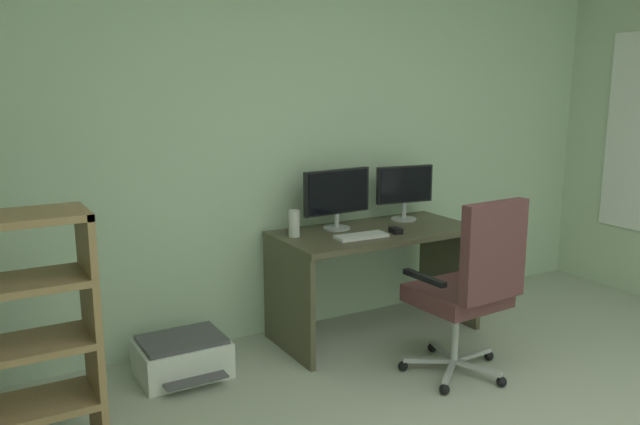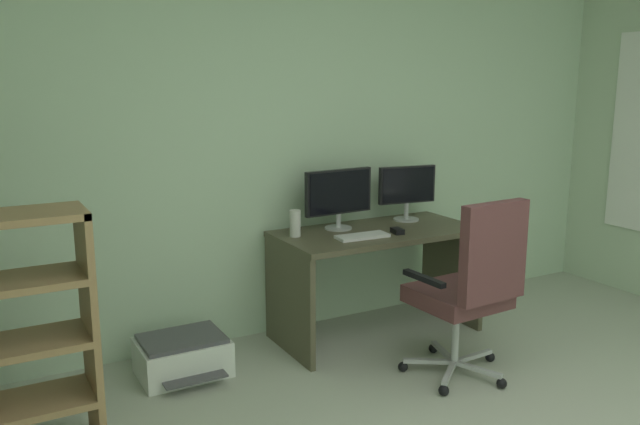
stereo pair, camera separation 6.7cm
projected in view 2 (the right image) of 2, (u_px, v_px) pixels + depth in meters
wall_back at (291, 131)px, 4.37m from camera, size 5.41×0.10×2.72m
desk at (377, 259)px, 4.37m from camera, size 1.35×0.66×0.73m
monitor_main at (339, 194)px, 4.31m from camera, size 0.50×0.18×0.40m
monitor_secondary at (407, 188)px, 4.57m from camera, size 0.43×0.18×0.38m
keyboard at (362, 236)px, 4.12m from camera, size 0.35×0.15×0.02m
computer_mouse at (397, 231)px, 4.23m from camera, size 0.08×0.11×0.03m
desktop_speaker at (295, 223)px, 4.13m from camera, size 0.07×0.07×0.17m
office_chair at (471, 284)px, 3.67m from camera, size 0.62×0.63×1.07m
printer at (183, 356)px, 3.84m from camera, size 0.51×0.47×0.23m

